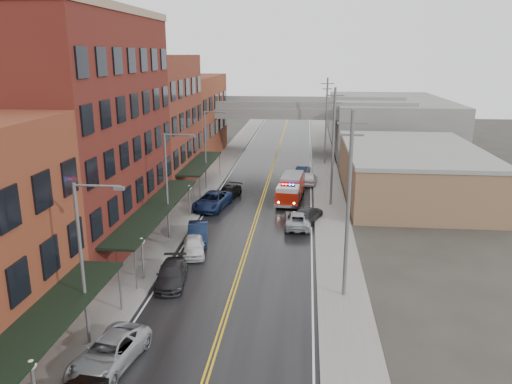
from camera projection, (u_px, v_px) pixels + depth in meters
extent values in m
cube|color=black|center=(256.00, 219.00, 47.30)|extent=(11.00, 160.00, 0.02)
cube|color=slate|center=(181.00, 216.00, 48.00)|extent=(3.00, 160.00, 0.15)
cube|color=slate|center=(334.00, 221.00, 46.57)|extent=(3.00, 160.00, 0.15)
cube|color=gray|center=(198.00, 216.00, 47.84)|extent=(0.30, 160.00, 0.15)
cube|color=gray|center=(316.00, 220.00, 46.73)|extent=(0.30, 160.00, 0.15)
cube|color=#551A16|center=(81.00, 134.00, 39.48)|extent=(9.00, 20.00, 18.00)
cube|color=brown|center=(149.00, 123.00, 56.66)|extent=(9.00, 15.00, 15.00)
cube|color=brown|center=(186.00, 117.00, 73.83)|extent=(9.00, 20.00, 12.00)
cube|color=#876448|center=(410.00, 173.00, 54.66)|extent=(14.00, 22.00, 5.00)
cube|color=slate|center=(388.00, 123.00, 82.82)|extent=(18.00, 30.00, 8.00)
cube|color=black|center=(31.00, 335.00, 22.31)|extent=(2.60, 16.00, 0.18)
cylinder|color=slate|center=(120.00, 289.00, 29.89)|extent=(0.10, 0.10, 3.00)
cube|color=black|center=(156.00, 208.00, 40.52)|extent=(2.60, 18.00, 0.18)
cylinder|color=slate|center=(136.00, 270.00, 32.57)|extent=(0.10, 0.10, 3.00)
cylinder|color=slate|center=(194.00, 197.00, 49.06)|extent=(0.10, 0.10, 3.00)
cube|color=black|center=(201.00, 163.00, 57.30)|extent=(2.60, 13.00, 0.18)
cylinder|color=slate|center=(200.00, 190.00, 51.74)|extent=(0.10, 0.10, 3.00)
cylinder|color=slate|center=(220.00, 165.00, 63.43)|extent=(0.10, 0.10, 3.00)
sphere|color=silver|center=(31.00, 365.00, 20.32)|extent=(0.44, 0.44, 0.44)
cylinder|color=#59595B|center=(143.00, 261.00, 34.14)|extent=(0.14, 0.14, 2.80)
sphere|color=silver|center=(141.00, 241.00, 33.73)|extent=(0.44, 0.44, 0.44)
cylinder|color=#59595B|center=(190.00, 203.00, 47.55)|extent=(0.14, 0.14, 2.80)
sphere|color=silver|center=(189.00, 188.00, 47.15)|extent=(0.44, 0.44, 0.44)
cylinder|color=#59595B|center=(82.00, 268.00, 25.68)|extent=(0.18, 0.18, 9.00)
cylinder|color=#59595B|center=(97.00, 186.00, 24.38)|extent=(2.40, 0.12, 0.12)
cube|color=#59595B|center=(119.00, 188.00, 24.30)|extent=(0.50, 0.22, 0.18)
cylinder|color=#59595B|center=(167.00, 188.00, 41.01)|extent=(0.18, 0.18, 9.00)
cylinder|color=#59595B|center=(179.00, 135.00, 39.71)|extent=(2.40, 0.12, 0.12)
cube|color=#59595B|center=(192.00, 136.00, 39.63)|extent=(0.50, 0.22, 0.18)
cylinder|color=#59595B|center=(205.00, 151.00, 56.35)|extent=(0.18, 0.18, 9.00)
cylinder|color=#59595B|center=(215.00, 112.00, 55.05)|extent=(2.40, 0.12, 0.12)
cube|color=#59595B|center=(225.00, 113.00, 54.97)|extent=(0.50, 0.22, 0.18)
cylinder|color=#59595B|center=(348.00, 208.00, 30.62)|extent=(0.24, 0.24, 12.00)
cube|color=#59595B|center=(353.00, 123.00, 29.22)|extent=(1.80, 0.12, 0.12)
cube|color=#59595B|center=(352.00, 135.00, 29.41)|extent=(1.40, 0.12, 0.12)
cylinder|color=#59595B|center=(333.00, 148.00, 49.79)|extent=(0.24, 0.24, 12.00)
cube|color=#59595B|center=(335.00, 96.00, 48.39)|extent=(1.80, 0.12, 0.12)
cube|color=#59595B|center=(335.00, 103.00, 48.58)|extent=(1.40, 0.12, 0.12)
cylinder|color=#59595B|center=(326.00, 122.00, 68.96)|extent=(0.24, 0.24, 12.00)
cube|color=#59595B|center=(328.00, 84.00, 67.56)|extent=(1.80, 0.12, 0.12)
cube|color=#59595B|center=(327.00, 89.00, 67.75)|extent=(1.40, 0.12, 0.12)
cube|color=slate|center=(277.00, 110.00, 76.17)|extent=(40.00, 10.00, 1.50)
cube|color=slate|center=(207.00, 134.00, 78.24)|extent=(1.60, 8.00, 6.00)
cube|color=slate|center=(349.00, 136.00, 76.10)|extent=(1.60, 8.00, 6.00)
cube|color=#AB1707|center=(292.00, 186.00, 53.72)|extent=(2.69, 5.16, 1.90)
cube|color=#AB1707|center=(288.00, 197.00, 50.45)|extent=(2.46, 2.54, 1.36)
cube|color=silver|center=(288.00, 188.00, 50.21)|extent=(2.33, 2.35, 0.45)
cube|color=black|center=(288.00, 194.00, 50.55)|extent=(2.40, 1.64, 0.72)
cube|color=slate|center=(292.00, 176.00, 53.43)|extent=(2.44, 4.78, 0.27)
cube|color=black|center=(288.00, 185.00, 50.13)|extent=(1.47, 0.38, 0.13)
sphere|color=#FF0C0C|center=(283.00, 185.00, 50.20)|extent=(0.18, 0.18, 0.18)
sphere|color=#1933FF|center=(293.00, 185.00, 50.02)|extent=(0.18, 0.18, 0.18)
cylinder|color=black|center=(278.00, 203.00, 50.73)|extent=(0.93, 0.40, 0.91)
cylinder|color=black|center=(297.00, 204.00, 50.37)|extent=(0.93, 0.40, 0.91)
cylinder|color=black|center=(282.00, 195.00, 53.73)|extent=(0.93, 0.40, 0.91)
cylinder|color=black|center=(301.00, 196.00, 53.36)|extent=(0.93, 0.40, 0.91)
cylinder|color=black|center=(285.00, 189.00, 55.87)|extent=(0.93, 0.40, 0.91)
cylinder|color=black|center=(303.00, 190.00, 55.50)|extent=(0.93, 0.40, 0.91)
imported|color=#96999D|center=(109.00, 353.00, 24.87)|extent=(3.28, 5.57, 1.45)
imported|color=black|center=(171.00, 274.00, 33.84)|extent=(2.49, 4.89, 1.36)
imported|color=silver|center=(194.00, 246.00, 38.79)|extent=(2.45, 4.41, 1.42)
imported|color=black|center=(198.00, 232.00, 41.55)|extent=(2.33, 4.79, 1.51)
imported|color=#121F44|center=(212.00, 201.00, 50.27)|extent=(3.68, 6.27, 1.64)
imported|color=black|center=(228.00, 193.00, 53.80)|extent=(2.88, 4.87, 1.32)
imported|color=#A3A5AA|center=(297.00, 219.00, 45.01)|extent=(2.45, 5.05, 1.39)
imported|color=#262628|center=(307.00, 214.00, 46.46)|extent=(3.36, 5.18, 1.40)
imported|color=silver|center=(309.00, 178.00, 59.60)|extent=(2.10, 4.51, 1.49)
imported|color=black|center=(303.00, 171.00, 63.78)|extent=(2.06, 4.19, 1.32)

